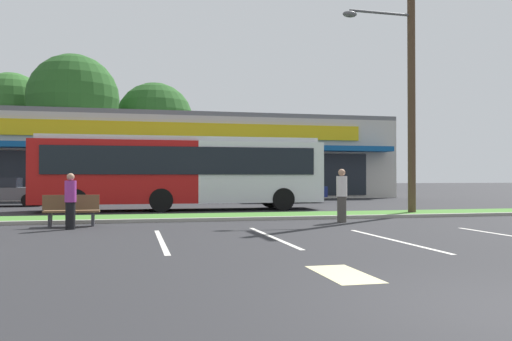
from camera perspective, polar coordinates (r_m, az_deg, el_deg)
The scene contains 17 objects.
grass_median at distance 19.34m, azimuth -0.65°, elevation -4.92°, with size 56.00×2.20×0.12m, color #427A2D.
curb_lip at distance 18.16m, azimuth 0.18°, elevation -5.19°, with size 56.00×0.24×0.12m, color #99968C.
parking_stripe_0 at distance 12.56m, azimuth -10.15°, elevation -7.43°, with size 0.12×4.80×0.01m, color silver.
parking_stripe_1 at distance 13.12m, azimuth 1.77°, elevation -7.15°, with size 0.12×4.80×0.01m, color silver.
parking_stripe_2 at distance 12.90m, azimuth 14.56°, elevation -7.24°, with size 0.12×4.80×0.01m, color silver.
lot_arrow at distance 8.30m, azimuth 9.36°, elevation -10.90°, with size 0.70×1.60×0.01m, color beige.
storefront_building at distance 41.45m, azimuth -8.18°, elevation 1.29°, with size 29.97×14.22×5.87m.
tree_left at distance 53.22m, azimuth -24.80°, elevation 6.10°, with size 6.39×6.39×10.96m.
tree_mid_left at distance 47.98m, azimuth -19.03°, elevation 7.23°, with size 7.62×7.62×11.91m.
tree_mid at distance 50.89m, azimuth -10.83°, elevation 5.20°, with size 7.23×7.23×10.35m.
utility_pole at distance 21.86m, azimuth 16.04°, elevation 10.63°, with size 3.03×2.40×10.83m.
city_bus at distance 24.03m, azimuth -7.99°, elevation -0.03°, with size 12.67×2.81×3.25m.
bus_stop_bench at distance 16.76m, azimuth -19.20°, elevation -4.00°, with size 1.60×0.45×0.95m.
car_0 at distance 31.13m, azimuth 3.34°, elevation -2.09°, with size 4.46×2.01×1.41m.
car_2 at distance 30.02m, azimuth -25.49°, elevation -2.05°, with size 4.13×1.91×1.45m.
pedestrian_near_bench at distance 17.58m, azimuth 9.19°, elevation -2.66°, with size 0.35×0.35×1.74m.
pedestrian_by_pole at distance 15.89m, azimuth -19.30°, elevation -3.12°, with size 0.32×0.32×1.59m.
Camera 1 is at (-4.16, -4.84, 1.47)m, focal length 37.25 mm.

